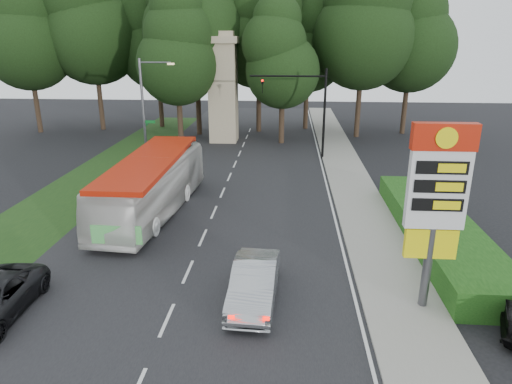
# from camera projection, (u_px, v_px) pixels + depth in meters

# --- Properties ---
(ground) EXTENTS (120.00, 120.00, 0.00)m
(ground) POSITION_uv_depth(u_px,v_px,m) (163.00, 329.00, 15.59)
(ground) COLOR black
(ground) RESTS_ON ground
(road_surface) EXTENTS (14.00, 80.00, 0.02)m
(road_surface) POSITION_uv_depth(u_px,v_px,m) (217.00, 206.00, 26.93)
(road_surface) COLOR black
(road_surface) RESTS_ON ground
(sidewalk_right) EXTENTS (3.00, 80.00, 0.12)m
(sidewalk_right) POSITION_uv_depth(u_px,v_px,m) (362.00, 209.00, 26.34)
(sidewalk_right) COLOR gray
(sidewalk_right) RESTS_ON ground
(grass_verge_left) EXTENTS (5.00, 50.00, 0.02)m
(grass_verge_left) POSITION_uv_depth(u_px,v_px,m) (100.00, 174.00, 33.23)
(grass_verge_left) COLOR #193814
(grass_verge_left) RESTS_ON ground
(hedge) EXTENTS (3.00, 14.00, 1.20)m
(hedge) POSITION_uv_depth(u_px,v_px,m) (438.00, 229.00, 22.19)
(hedge) COLOR #174311
(hedge) RESTS_ON ground
(gas_station_pylon) EXTENTS (2.10, 0.45, 6.85)m
(gas_station_pylon) POSITION_uv_depth(u_px,v_px,m) (437.00, 193.00, 15.43)
(gas_station_pylon) COLOR #59595E
(gas_station_pylon) RESTS_ON ground
(traffic_signal_mast) EXTENTS (6.10, 0.35, 7.20)m
(traffic_signal_mast) POSITION_uv_depth(u_px,v_px,m) (308.00, 101.00, 36.39)
(traffic_signal_mast) COLOR black
(traffic_signal_mast) RESTS_ON ground
(streetlight_signs) EXTENTS (2.75, 0.98, 8.00)m
(streetlight_signs) POSITION_uv_depth(u_px,v_px,m) (146.00, 106.00, 35.43)
(streetlight_signs) COLOR #59595E
(streetlight_signs) RESTS_ON ground
(monument) EXTENTS (3.00, 3.00, 10.05)m
(monument) POSITION_uv_depth(u_px,v_px,m) (223.00, 87.00, 42.44)
(monument) COLOR tan
(monument) RESTS_ON ground
(tree_far_west) EXTENTS (8.96, 8.96, 17.60)m
(tree_far_west) POSITION_uv_depth(u_px,v_px,m) (25.00, 25.00, 44.82)
(tree_far_west) COLOR #2D2116
(tree_far_west) RESTS_ON ground
(tree_west_mid) EXTENTS (9.80, 9.80, 19.25)m
(tree_west_mid) POSITION_uv_depth(u_px,v_px,m) (91.00, 15.00, 45.99)
(tree_west_mid) COLOR #2D2116
(tree_west_mid) RESTS_ON ground
(tree_west_near) EXTENTS (8.40, 8.40, 16.50)m
(tree_west_near) POSITION_uv_depth(u_px,v_px,m) (156.00, 32.00, 48.01)
(tree_west_near) COLOR #2D2116
(tree_west_near) RESTS_ON ground
(tree_center_left) EXTENTS (10.08, 10.08, 19.80)m
(tree_center_left) POSITION_uv_depth(u_px,v_px,m) (195.00, 9.00, 43.26)
(tree_center_left) COLOR #2D2116
(tree_center_left) RESTS_ON ground
(tree_center_right) EXTENTS (9.24, 9.24, 18.15)m
(tree_center_right) POSITION_uv_depth(u_px,v_px,m) (259.00, 21.00, 45.07)
(tree_center_right) COLOR #2D2116
(tree_center_right) RESTS_ON ground
(tree_east_near) EXTENTS (8.12, 8.12, 15.95)m
(tree_east_near) POSITION_uv_depth(u_px,v_px,m) (308.00, 36.00, 47.05)
(tree_east_near) COLOR #2D2116
(tree_east_near) RESTS_ON ground
(tree_east_mid) EXTENTS (9.52, 9.52, 18.70)m
(tree_east_mid) POSITION_uv_depth(u_px,v_px,m) (365.00, 16.00, 42.40)
(tree_east_mid) COLOR #2D2116
(tree_east_mid) RESTS_ON ground
(tree_far_east) EXTENTS (8.68, 8.68, 17.05)m
(tree_far_east) POSITION_uv_depth(u_px,v_px,m) (413.00, 28.00, 44.28)
(tree_far_east) COLOR #2D2116
(tree_far_east) RESTS_ON ground
(tree_monument_left) EXTENTS (7.28, 7.28, 14.30)m
(tree_monument_left) POSITION_uv_depth(u_px,v_px,m) (176.00, 47.00, 40.61)
(tree_monument_left) COLOR #2D2116
(tree_monument_left) RESTS_ON ground
(tree_monument_right) EXTENTS (6.72, 6.72, 13.20)m
(tree_monument_right) POSITION_uv_depth(u_px,v_px,m) (283.00, 55.00, 40.67)
(tree_monument_right) COLOR #2D2116
(tree_monument_right) RESTS_ON ground
(transit_bus) EXTENTS (3.67, 11.76, 3.22)m
(transit_bus) POSITION_uv_depth(u_px,v_px,m) (152.00, 186.00, 25.42)
(transit_bus) COLOR silver
(transit_bus) RESTS_ON ground
(sedan_silver) EXTENTS (1.80, 4.70, 1.53)m
(sedan_silver) POSITION_uv_depth(u_px,v_px,m) (254.00, 283.00, 17.02)
(sedan_silver) COLOR #9FA2A6
(sedan_silver) RESTS_ON ground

